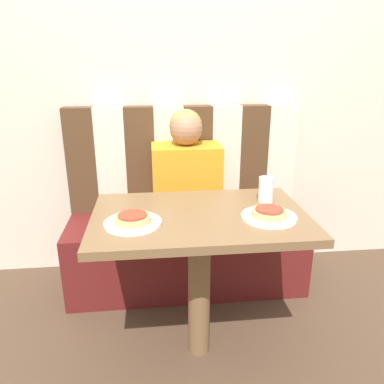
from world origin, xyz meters
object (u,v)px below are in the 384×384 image
plate_left (133,223)px  drinking_cup (266,190)px  plate_right (269,217)px  pizza_left (133,218)px  pizza_right (269,212)px  person (186,171)px

plate_left → drinking_cup: size_ratio=1.94×
plate_right → drinking_cup: 0.20m
pizza_left → pizza_right: same height
plate_right → pizza_left: size_ratio=1.55×
plate_left → pizza_left: 0.02m
pizza_left → drinking_cup: bearing=17.6°
plate_right → pizza_left: (-0.55, -0.00, 0.02)m
plate_left → drinking_cup: (0.59, 0.19, 0.05)m
plate_right → pizza_right: 0.02m
plate_left → pizza_left: (0.00, -0.00, 0.02)m
plate_left → pizza_right: pizza_right is taller
person → plate_left: (-0.27, -0.67, -0.01)m
pizza_left → drinking_cup: (0.59, 0.19, 0.03)m
plate_left → pizza_right: bearing=-0.0°
person → pizza_left: (-0.27, -0.67, 0.01)m
plate_right → drinking_cup: (0.04, 0.19, 0.05)m
drinking_cup → plate_left: bearing=-162.4°
pizza_right → drinking_cup: (0.04, 0.19, 0.03)m
plate_left → plate_right: (0.55, 0.00, 0.00)m
person → drinking_cup: person is taller
plate_left → drinking_cup: bearing=17.6°
pizza_right → pizza_left: bearing=180.0°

